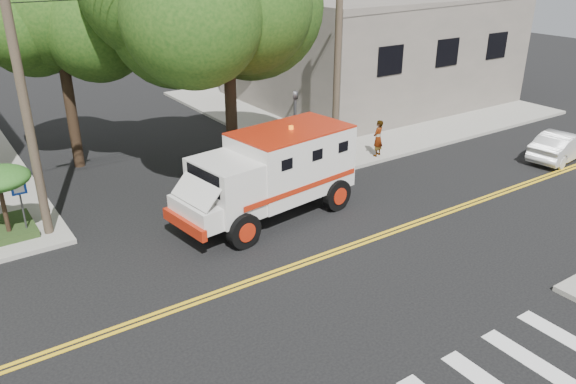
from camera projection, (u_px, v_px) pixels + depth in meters
ground at (297, 265)px, 16.52m from camera, size 100.00×100.00×0.00m
sidewalk_ne at (352, 102)px, 33.68m from camera, size 17.00×17.00×0.15m
building_right at (368, 47)px, 33.60m from camera, size 14.00×12.00×6.00m
utility_pole_left at (24, 100)px, 16.39m from camera, size 0.28×0.28×9.00m
utility_pole_right at (338, 58)px, 22.66m from camera, size 0.28×0.28×9.00m
tree_left at (68, 28)px, 21.79m from camera, size 4.48×4.20×7.70m
traffic_signal at (295, 126)px, 21.83m from camera, size 0.15×0.18×3.60m
accessibility_sign at (21, 200)px, 17.46m from camera, size 0.45×0.10×2.02m
armored_truck at (273, 170)px, 18.97m from camera, size 6.74×3.31×2.95m
parked_sedan at (562, 146)px, 24.57m from camera, size 4.01×1.85×1.27m
pedestrian_a at (378, 138)px, 24.50m from camera, size 0.68×0.56×1.61m
pedestrian_b at (306, 137)px, 24.40m from camera, size 0.99×0.85×1.77m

